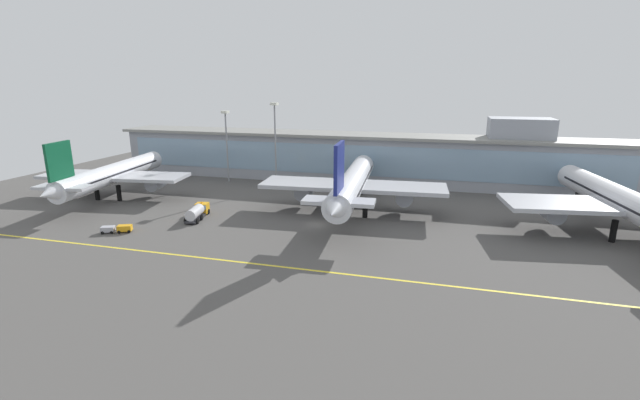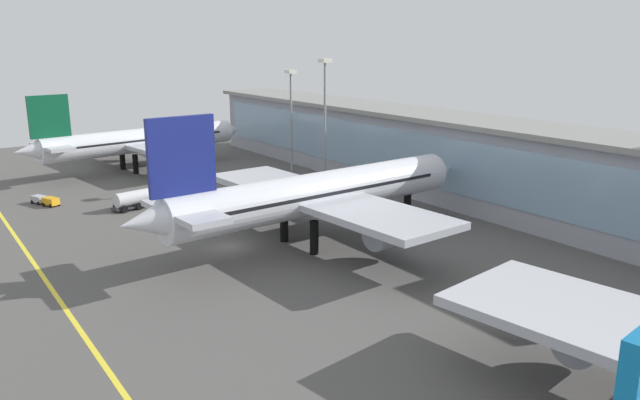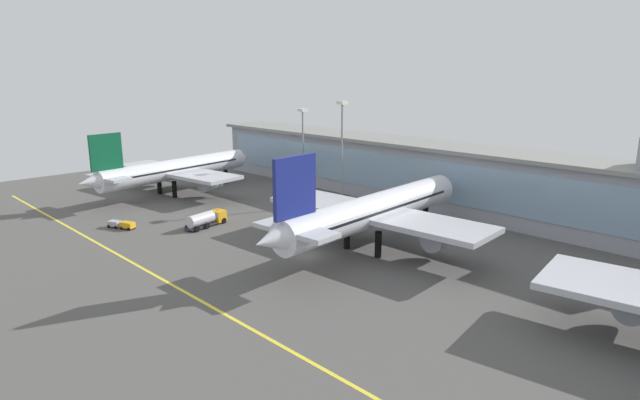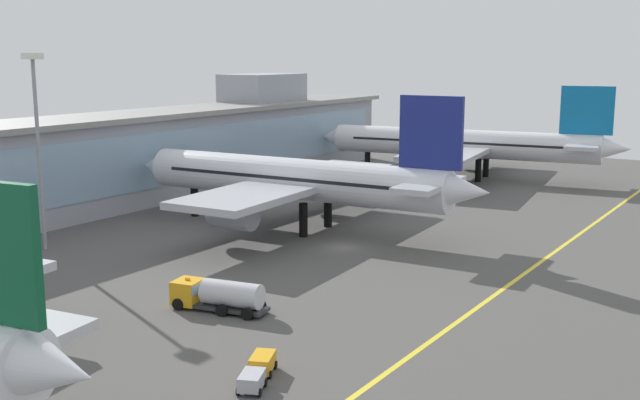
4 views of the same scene
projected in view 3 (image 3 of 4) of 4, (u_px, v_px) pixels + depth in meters
ground_plane at (307, 255)px, 86.09m from camera, size 202.27×202.27×0.00m
taxiway_centreline_stripe at (189, 294)px, 71.13m from camera, size 161.82×0.50×0.01m
terminal_building at (459, 177)px, 112.26m from camera, size 147.48×14.00×19.05m
airliner_near_left at (176, 170)px, 128.18m from camera, size 37.38×49.24×16.31m
airliner_near_right at (374, 211)px, 88.03m from camera, size 41.10×52.50×18.05m
fuel_tanker_truck at (207, 219)px, 101.99m from camera, size 4.38×9.34×2.90m
baggage_tug_near at (122, 224)px, 100.66m from camera, size 5.73×3.72×1.40m
apron_light_mast_west at (342, 137)px, 116.22m from camera, size 1.80×1.80×22.94m
apron_light_mast_centre at (303, 136)px, 129.79m from camera, size 1.80×1.80×20.36m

